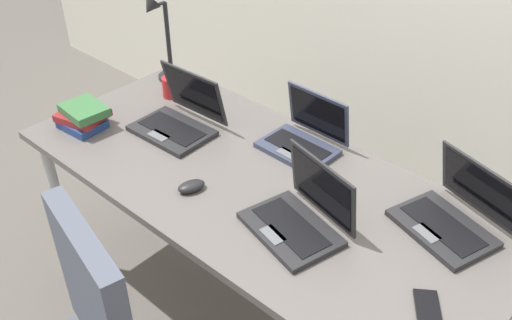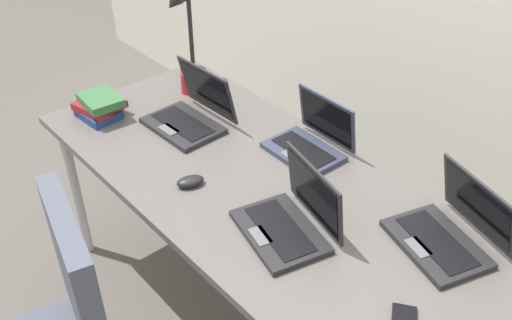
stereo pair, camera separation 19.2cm
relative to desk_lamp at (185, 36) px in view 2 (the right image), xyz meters
The scene contains 10 objects.
ground_plane 1.26m from the desk_lamp, 19.03° to the right, with size 12.00×12.00×0.00m, color #56514C.
desk 0.88m from the desk_lamp, 19.03° to the right, with size 1.80×0.80×0.74m.
desk_lamp is the anchor object (origin of this frame).
laptop_near_lamp 1.43m from the desk_lamp, ahead, with size 0.36×0.34×0.22m.
laptop_front_right 0.45m from the desk_lamp, 33.39° to the right, with size 0.32×0.27×0.23m.
laptop_center 1.14m from the desk_lamp, 19.17° to the right, with size 0.35×0.30×0.23m.
laptop_back_left 0.82m from the desk_lamp, ahead, with size 0.28×0.23×0.21m.
computer_mouse 0.85m from the desk_lamp, 34.66° to the right, with size 0.06×0.10×0.03m, color black.
book_stack 0.50m from the desk_lamp, 82.34° to the right, with size 0.21×0.19×0.10m.
coffee_mug 0.22m from the desk_lamp, 30.70° to the right, with size 0.11×0.08×0.09m.
Camera 2 is at (1.18, -1.03, 1.94)m, focal length 39.65 mm.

